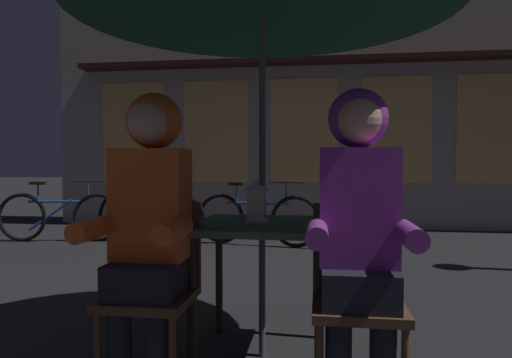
% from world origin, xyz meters
% --- Properties ---
extents(ground_plane, '(60.00, 60.00, 0.00)m').
position_xyz_m(ground_plane, '(0.00, 0.00, 0.00)').
color(ground_plane, '#232326').
extents(cafe_table, '(0.72, 0.72, 0.74)m').
position_xyz_m(cafe_table, '(0.00, 0.00, 0.64)').
color(cafe_table, '#42664C').
rests_on(cafe_table, ground_plane).
extents(lantern, '(0.11, 0.11, 0.23)m').
position_xyz_m(lantern, '(-0.03, -0.01, 0.86)').
color(lantern, white).
rests_on(lantern, cafe_table).
extents(chair_left, '(0.40, 0.40, 0.87)m').
position_xyz_m(chair_left, '(-0.48, -0.37, 0.49)').
color(chair_left, '#513823').
rests_on(chair_left, ground_plane).
extents(chair_right, '(0.40, 0.40, 0.87)m').
position_xyz_m(chair_right, '(0.48, -0.37, 0.49)').
color(chair_right, '#513823').
rests_on(chair_right, ground_plane).
extents(person_left_hooded, '(0.45, 0.56, 1.40)m').
position_xyz_m(person_left_hooded, '(-0.48, -0.43, 0.85)').
color(person_left_hooded, black).
rests_on(person_left_hooded, ground_plane).
extents(person_right_hooded, '(0.45, 0.56, 1.40)m').
position_xyz_m(person_right_hooded, '(0.48, -0.43, 0.85)').
color(person_right_hooded, black).
rests_on(person_right_hooded, ground_plane).
extents(shopfront_building, '(10.00, 0.93, 6.20)m').
position_xyz_m(shopfront_building, '(0.79, 5.40, 3.09)').
color(shopfront_building, '#9E9389').
rests_on(shopfront_building, ground_plane).
extents(bicycle_nearest, '(1.67, 0.32, 0.84)m').
position_xyz_m(bicycle_nearest, '(-3.19, 3.30, 0.35)').
color(bicycle_nearest, black).
rests_on(bicycle_nearest, ground_plane).
extents(bicycle_second, '(1.65, 0.43, 0.84)m').
position_xyz_m(bicycle_second, '(-1.93, 3.36, 0.35)').
color(bicycle_second, black).
rests_on(bicycle_second, ground_plane).
extents(bicycle_third, '(1.66, 0.36, 0.84)m').
position_xyz_m(bicycle_third, '(-0.49, 3.38, 0.35)').
color(bicycle_third, black).
rests_on(bicycle_third, ground_plane).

